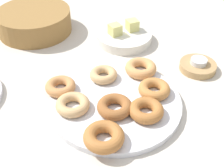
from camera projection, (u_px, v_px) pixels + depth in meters
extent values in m
plane|color=beige|center=(115.00, 105.00, 0.79)|extent=(2.40, 2.40, 0.00)
cylinder|color=silver|center=(115.00, 103.00, 0.79)|extent=(0.34, 0.34, 0.02)
torus|color=#995B2D|center=(115.00, 107.00, 0.75)|extent=(0.12, 0.12, 0.03)
torus|color=#AD6B33|center=(104.00, 137.00, 0.67)|extent=(0.13, 0.13, 0.03)
torus|color=tan|center=(73.00, 106.00, 0.75)|extent=(0.12, 0.12, 0.02)
torus|color=#BC7A3D|center=(154.00, 88.00, 0.80)|extent=(0.11, 0.11, 0.03)
torus|color=#AD6B33|center=(146.00, 110.00, 0.74)|extent=(0.09, 0.09, 0.03)
torus|color=tan|center=(141.00, 68.00, 0.87)|extent=(0.09, 0.09, 0.03)
torus|color=#C6844C|center=(60.00, 86.00, 0.81)|extent=(0.11, 0.11, 0.02)
torus|color=tan|center=(103.00, 75.00, 0.85)|extent=(0.11, 0.11, 0.02)
cylinder|color=tan|center=(198.00, 66.00, 0.91)|extent=(0.11, 0.11, 0.02)
cylinder|color=silver|center=(199.00, 61.00, 0.90)|extent=(0.05, 0.05, 0.01)
cylinder|color=olive|center=(34.00, 21.00, 1.07)|extent=(0.26, 0.26, 0.08)
cylinder|color=silver|center=(124.00, 37.00, 1.03)|extent=(0.18, 0.18, 0.03)
cube|color=#DBD67A|center=(115.00, 30.00, 1.00)|extent=(0.04, 0.04, 0.04)
cube|color=#DBD67A|center=(132.00, 25.00, 1.03)|extent=(0.04, 0.04, 0.04)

